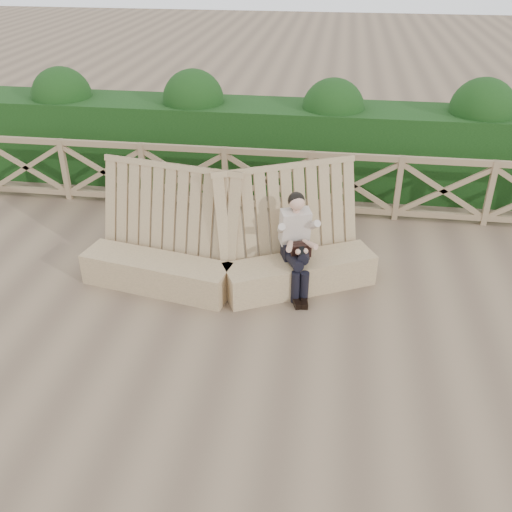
# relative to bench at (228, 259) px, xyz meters

# --- Properties ---
(ground) EXTENTS (60.00, 60.00, 0.00)m
(ground) POSITION_rel_bench_xyz_m (0.22, -1.14, -0.39)
(ground) COLOR brown
(ground) RESTS_ON ground
(bench) EXTENTS (3.95, 1.59, 1.57)m
(bench) POSITION_rel_bench_xyz_m (0.00, 0.00, 0.00)
(bench) COLOR #846A4B
(bench) RESTS_ON ground
(woman) EXTENTS (0.51, 0.85, 1.35)m
(woman) POSITION_rel_bench_xyz_m (0.90, 0.04, 0.33)
(woman) COLOR black
(woman) RESTS_ON ground
(guardrail) EXTENTS (10.10, 0.09, 1.10)m
(guardrail) POSITION_rel_bench_xyz_m (0.22, 2.36, 0.16)
(guardrail) COLOR olive
(guardrail) RESTS_ON ground
(hedge) EXTENTS (12.00, 1.20, 1.50)m
(hedge) POSITION_rel_bench_xyz_m (0.22, 3.56, 0.36)
(hedge) COLOR black
(hedge) RESTS_ON ground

